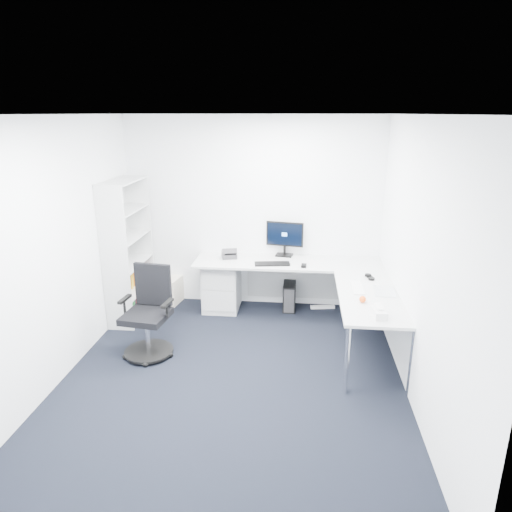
# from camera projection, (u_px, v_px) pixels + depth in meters

# --- Properties ---
(ground) EXTENTS (4.20, 4.20, 0.00)m
(ground) POSITION_uv_depth(u_px,v_px,m) (232.00, 378.00, 4.87)
(ground) COLOR black
(ceiling) EXTENTS (4.20, 4.20, 0.00)m
(ceiling) POSITION_uv_depth(u_px,v_px,m) (227.00, 114.00, 4.06)
(ceiling) COLOR white
(wall_back) EXTENTS (3.60, 0.02, 2.70)m
(wall_back) POSITION_uv_depth(u_px,v_px,m) (253.00, 213.00, 6.46)
(wall_back) COLOR white
(wall_back) RESTS_ON ground
(wall_front) EXTENTS (3.60, 0.02, 2.70)m
(wall_front) POSITION_uv_depth(u_px,v_px,m) (170.00, 375.00, 2.48)
(wall_front) COLOR white
(wall_front) RESTS_ON ground
(wall_left) EXTENTS (0.02, 4.20, 2.70)m
(wall_left) POSITION_uv_depth(u_px,v_px,m) (55.00, 253.00, 4.64)
(wall_left) COLOR white
(wall_left) RESTS_ON ground
(wall_right) EXTENTS (0.02, 4.20, 2.70)m
(wall_right) POSITION_uv_depth(u_px,v_px,m) (419.00, 264.00, 4.30)
(wall_right) COLOR white
(wall_right) RESTS_ON ground
(l_desk) EXTENTS (2.62, 1.47, 0.77)m
(l_desk) POSITION_uv_depth(u_px,v_px,m) (289.00, 297.00, 6.04)
(l_desk) COLOR #B6B8B8
(l_desk) RESTS_ON ground
(drawer_pedestal) EXTENTS (0.49, 0.61, 0.75)m
(drawer_pedestal) POSITION_uv_depth(u_px,v_px,m) (222.00, 283.00, 6.55)
(drawer_pedestal) COLOR #B6B8B8
(drawer_pedestal) RESTS_ON ground
(bookshelf) EXTENTS (0.37, 0.95, 1.90)m
(bookshelf) POSITION_uv_depth(u_px,v_px,m) (128.00, 250.00, 6.12)
(bookshelf) COLOR silver
(bookshelf) RESTS_ON ground
(task_chair) EXTENTS (0.66, 0.66, 1.05)m
(task_chair) POSITION_uv_depth(u_px,v_px,m) (146.00, 314.00, 5.20)
(task_chair) COLOR black
(task_chair) RESTS_ON ground
(black_pc_tower) EXTENTS (0.18, 0.40, 0.39)m
(black_pc_tower) POSITION_uv_depth(u_px,v_px,m) (289.00, 296.00, 6.57)
(black_pc_tower) COLOR black
(black_pc_tower) RESTS_ON ground
(beige_pc_tower) EXTENTS (0.25, 0.43, 0.39)m
(beige_pc_tower) POSITION_uv_depth(u_px,v_px,m) (174.00, 290.00, 6.79)
(beige_pc_tower) COLOR beige
(beige_pc_tower) RESTS_ON ground
(power_strip) EXTENTS (0.36, 0.12, 0.04)m
(power_strip) POSITION_uv_depth(u_px,v_px,m) (323.00, 307.00, 6.62)
(power_strip) COLOR silver
(power_strip) RESTS_ON ground
(monitor) EXTENTS (0.55, 0.25, 0.51)m
(monitor) POSITION_uv_depth(u_px,v_px,m) (285.00, 239.00, 6.43)
(monitor) COLOR black
(monitor) RESTS_ON l_desk
(black_keyboard) EXTENTS (0.49, 0.23, 0.02)m
(black_keyboard) POSITION_uv_depth(u_px,v_px,m) (272.00, 264.00, 6.12)
(black_keyboard) COLOR black
(black_keyboard) RESTS_ON l_desk
(mouse) EXTENTS (0.07, 0.11, 0.03)m
(mouse) POSITION_uv_depth(u_px,v_px,m) (304.00, 266.00, 6.02)
(mouse) COLOR black
(mouse) RESTS_ON l_desk
(desk_phone) EXTENTS (0.25, 0.25, 0.14)m
(desk_phone) POSITION_uv_depth(u_px,v_px,m) (229.00, 253.00, 6.40)
(desk_phone) COLOR #2E2D30
(desk_phone) RESTS_ON l_desk
(laptop) EXTENTS (0.36, 0.35, 0.24)m
(laptop) POSITION_uv_depth(u_px,v_px,m) (385.00, 282.00, 5.14)
(laptop) COLOR white
(laptop) RESTS_ON l_desk
(white_keyboard) EXTENTS (0.13, 0.44, 0.01)m
(white_keyboard) POSITION_uv_depth(u_px,v_px,m) (357.00, 288.00, 5.30)
(white_keyboard) COLOR silver
(white_keyboard) RESTS_ON l_desk
(headphones) EXTENTS (0.15, 0.21, 0.05)m
(headphones) POSITION_uv_depth(u_px,v_px,m) (370.00, 276.00, 5.61)
(headphones) COLOR black
(headphones) RESTS_ON l_desk
(orange_fruit) EXTENTS (0.07, 0.07, 0.07)m
(orange_fruit) POSITION_uv_depth(u_px,v_px,m) (363.00, 299.00, 4.89)
(orange_fruit) COLOR #F15515
(orange_fruit) RESTS_ON l_desk
(tissue_box) EXTENTS (0.14, 0.23, 0.08)m
(tissue_box) POSITION_uv_depth(u_px,v_px,m) (379.00, 313.00, 4.55)
(tissue_box) COLOR silver
(tissue_box) RESTS_ON l_desk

